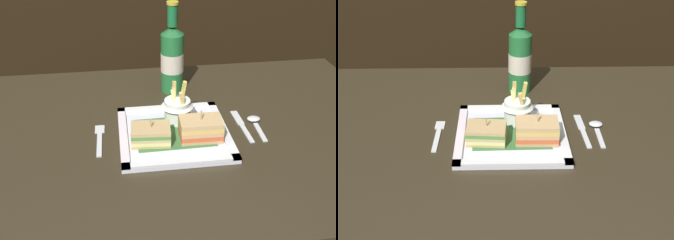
% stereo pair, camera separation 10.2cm
% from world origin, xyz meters
% --- Properties ---
extents(dining_table, '(1.26, 0.80, 0.74)m').
position_xyz_m(dining_table, '(0.00, 0.00, 0.64)').
color(dining_table, '#30281A').
rests_on(dining_table, ground_plane).
extents(square_plate, '(0.27, 0.27, 0.02)m').
position_xyz_m(square_plate, '(0.03, -0.03, 0.75)').
color(square_plate, white).
rests_on(square_plate, dining_table).
extents(sandwich_half_left, '(0.10, 0.07, 0.06)m').
position_xyz_m(sandwich_half_left, '(-0.04, -0.06, 0.77)').
color(sandwich_half_left, tan).
rests_on(sandwich_half_left, square_plate).
extents(sandwich_half_right, '(0.10, 0.07, 0.08)m').
position_xyz_m(sandwich_half_right, '(0.09, -0.06, 0.78)').
color(sandwich_half_right, tan).
rests_on(sandwich_half_right, square_plate).
extents(fries_cup, '(0.08, 0.08, 0.11)m').
position_xyz_m(fries_cup, '(0.04, 0.03, 0.80)').
color(fries_cup, white).
rests_on(fries_cup, square_plate).
extents(beer_bottle, '(0.07, 0.07, 0.27)m').
position_xyz_m(beer_bottle, '(0.06, 0.23, 0.85)').
color(beer_bottle, '#226E35').
rests_on(beer_bottle, dining_table).
extents(fork, '(0.02, 0.14, 0.00)m').
position_xyz_m(fork, '(-0.16, -0.01, 0.74)').
color(fork, silver).
rests_on(fork, dining_table).
extents(knife, '(0.02, 0.16, 0.00)m').
position_xyz_m(knife, '(0.21, 0.00, 0.74)').
color(knife, silver).
rests_on(knife, dining_table).
extents(spoon, '(0.04, 0.12, 0.01)m').
position_xyz_m(spoon, '(0.25, 0.00, 0.75)').
color(spoon, silver).
rests_on(spoon, dining_table).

